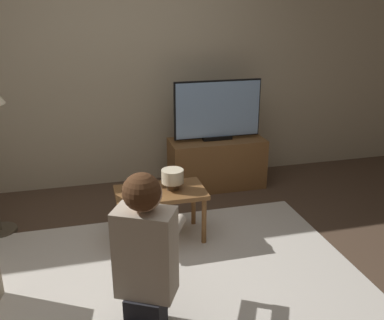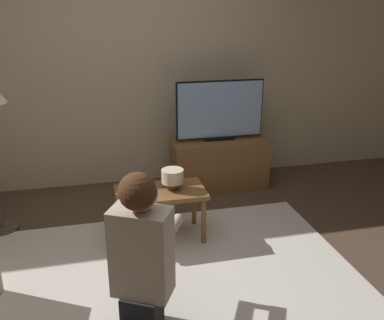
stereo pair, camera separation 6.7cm
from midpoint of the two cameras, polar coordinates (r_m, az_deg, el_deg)
ground_plane at (r=3.22m, az=-4.68°, el=-15.61°), size 10.00×10.00×0.00m
wall_back at (r=4.57m, az=-9.02°, el=12.61°), size 10.00×0.06×2.60m
rug at (r=3.22m, az=-4.68°, el=-15.49°), size 2.98×1.88×0.02m
tv_stand at (r=4.60m, az=4.01°, el=-0.46°), size 1.00×0.42×0.53m
tv at (r=4.43m, az=4.18°, el=6.63°), size 0.92×0.08×0.63m
coffee_table at (r=3.52m, az=-3.68°, el=-4.96°), size 0.73×0.42×0.45m
person_kneeling at (r=2.51m, az=-6.09°, el=-12.43°), size 0.60×0.83×1.02m
table_lamp at (r=3.47m, az=-2.06°, el=-2.33°), size 0.18×0.18×0.17m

